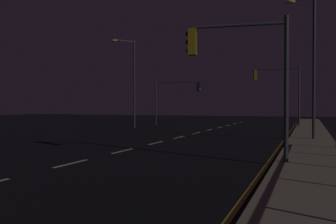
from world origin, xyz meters
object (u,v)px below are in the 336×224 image
Objects in this scene: traffic_light_near_right at (240,60)px; traffic_light_far_right at (176,93)px; traffic_light_far_left at (279,84)px; street_lamp_far_end at (310,55)px; street_lamp_mid_block at (131,75)px.

traffic_light_far_right is at bearing 114.21° from traffic_light_near_right.
traffic_light_near_right is (0.40, -24.44, -0.51)m from traffic_light_far_left.
street_lamp_far_end is at bearing -46.34° from traffic_light_far_right.
street_lamp_mid_block is at bearing 153.10° from street_lamp_far_end.
street_lamp_mid_block is (-13.24, 18.22, 1.22)m from traffic_light_near_right.
traffic_light_far_right is at bearing 133.66° from street_lamp_far_end.
traffic_light_near_right is (10.86, -24.15, 0.22)m from traffic_light_far_right.
traffic_light_far_left reaches higher than traffic_light_far_right.
traffic_light_far_right is 19.18m from street_lamp_far_end.
street_lamp_mid_block reaches higher than traffic_light_far_left.
traffic_light_far_left is 14.28m from street_lamp_mid_block.
traffic_light_far_left is at bearing 100.98° from street_lamp_far_end.
street_lamp_far_end is 17.47m from street_lamp_mid_block.
traffic_light_far_left is 0.70× the size of street_lamp_mid_block.
traffic_light_far_left is 0.68× the size of street_lamp_far_end.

